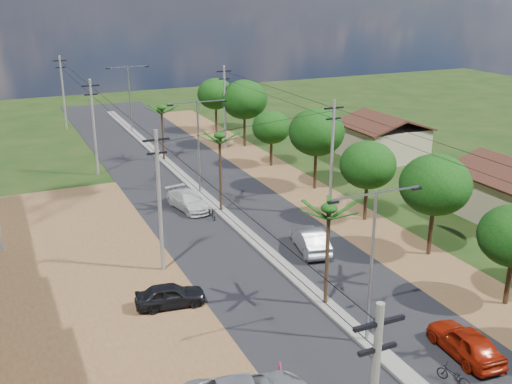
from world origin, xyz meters
TOP-DOWN VIEW (x-y plane):
  - ground at (0.00, 0.00)m, footprint 160.00×160.00m
  - road at (0.00, 15.00)m, footprint 12.00×110.00m
  - median at (0.00, 18.00)m, footprint 1.00×90.00m
  - dirt_lot_west at (-15.00, 8.00)m, footprint 18.00×46.00m
  - dirt_shoulder_east at (8.50, 15.00)m, footprint 5.00×90.00m
  - house_east_far at (21.00, 28.00)m, footprint 7.60×7.50m
  - tree_east_c at (9.70, 7.00)m, footprint 4.60×4.60m
  - tree_east_d at (9.40, 14.00)m, footprint 4.20×4.20m
  - tree_east_e at (9.60, 22.00)m, footprint 4.80×4.80m
  - tree_east_f at (9.20, 30.00)m, footprint 3.80×3.80m
  - tree_east_g at (9.80, 38.00)m, footprint 5.00×5.00m
  - tree_east_h at (9.50, 46.00)m, footprint 4.40×4.40m
  - palm_median_near at (0.00, 4.00)m, footprint 2.00×2.00m
  - palm_median_mid at (0.00, 20.00)m, footprint 2.00×2.00m
  - palm_median_far at (0.00, 36.00)m, footprint 2.00×2.00m
  - streetlight_near at (0.00, 0.00)m, footprint 5.10×0.18m
  - streetlight_mid at (0.00, 25.00)m, footprint 5.10×0.18m
  - streetlight_far at (0.00, 50.00)m, footprint 5.10×0.18m
  - utility_pole_w_b at (-7.00, 12.00)m, footprint 1.60×0.24m
  - utility_pole_w_c at (-7.00, 34.00)m, footprint 1.60×0.24m
  - utility_pole_w_d at (-7.00, 55.00)m, footprint 1.60×0.24m
  - utility_pole_e_b at (7.50, 16.00)m, footprint 1.60×0.24m
  - utility_pole_e_c at (7.50, 38.00)m, footprint 1.60×0.24m
  - car_red_near at (3.61, -2.93)m, footprint 2.06×4.46m
  - car_silver_mid at (2.80, 10.75)m, footprint 2.54×4.90m
  - car_white_far at (-2.13, 21.65)m, footprint 2.83×5.15m
  - car_parked_dark at (-7.88, 7.47)m, footprint 4.04×2.05m
  - moto_rider_east at (1.60, -4.42)m, footprint 1.11×1.73m
  - moto_rider_west_a at (-1.20, 18.99)m, footprint 0.62×1.66m
  - moto_rider_west_b at (-2.45, 29.98)m, footprint 0.79×1.65m
  - roadside_sign at (-5.50, -1.45)m, footprint 0.49×1.10m

SIDE VIEW (x-z plane):
  - ground at x=0.00m, z-range 0.00..0.00m
  - dirt_shoulder_east at x=8.50m, z-range 0.00..0.03m
  - dirt_lot_west at x=-15.00m, z-range 0.00..0.04m
  - road at x=0.00m, z-range 0.00..0.04m
  - median at x=0.00m, z-range 0.00..0.18m
  - moto_rider_east at x=1.60m, z-range 0.00..0.86m
  - moto_rider_west_a at x=-1.20m, z-range 0.00..0.87m
  - roadside_sign at x=-5.50m, z-range 0.00..0.96m
  - moto_rider_west_b at x=-2.45m, z-range 0.00..0.95m
  - car_parked_dark at x=-7.88m, z-range 0.00..1.32m
  - car_white_far at x=-2.13m, z-range 0.00..1.42m
  - car_red_near at x=3.61m, z-range 0.00..1.48m
  - car_silver_mid at x=2.80m, z-range 0.00..1.54m
  - house_east_far at x=21.00m, z-range 0.09..4.69m
  - tree_east_f at x=9.20m, z-range 1.13..6.64m
  - tree_east_d at x=9.40m, z-range 1.27..7.41m
  - tree_east_h at x=9.50m, z-range 1.38..7.90m
  - utility_pole_w_b at x=-7.00m, z-range 0.26..9.26m
  - utility_pole_w_c at x=-7.00m, z-range 0.26..9.26m
  - utility_pole_w_d at x=-7.00m, z-range 0.26..9.26m
  - utility_pole_e_b at x=7.50m, z-range 0.26..9.26m
  - utility_pole_e_c at x=7.50m, z-range 0.26..9.26m
  - streetlight_near at x=0.00m, z-range 0.79..8.79m
  - streetlight_mid at x=0.00m, z-range 0.79..8.79m
  - streetlight_far at x=0.00m, z-range 0.79..8.79m
  - tree_east_c at x=9.70m, z-range 1.45..8.28m
  - tree_east_e at x=9.60m, z-range 1.52..8.66m
  - tree_east_g at x=9.80m, z-range 1.55..8.93m
  - palm_median_far at x=0.00m, z-range 2.34..8.19m
  - palm_median_near at x=0.00m, z-range 2.46..8.61m
  - palm_median_mid at x=0.00m, z-range 2.62..9.17m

